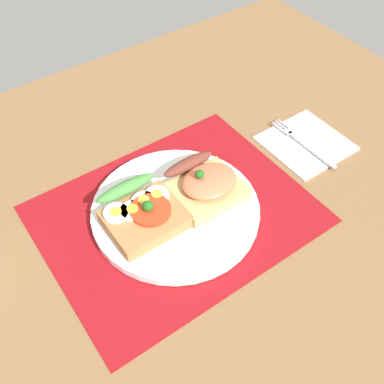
# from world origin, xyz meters

# --- Properties ---
(ground_plane) EXTENTS (1.20, 0.90, 0.03)m
(ground_plane) POSITION_xyz_m (0.00, 0.00, -0.02)
(ground_plane) COLOR brown
(placemat) EXTENTS (0.39, 0.31, 0.00)m
(placemat) POSITION_xyz_m (0.00, 0.00, 0.00)
(placemat) COLOR maroon
(placemat) RESTS_ON ground_plane
(plate) EXTENTS (0.25, 0.25, 0.01)m
(plate) POSITION_xyz_m (0.00, 0.00, 0.01)
(plate) COLOR white
(plate) RESTS_ON placemat
(sandwich_egg_tomato) EXTENTS (0.11, 0.10, 0.04)m
(sandwich_egg_tomato) POSITION_xyz_m (-0.05, 0.01, 0.03)
(sandwich_egg_tomato) COLOR #9A6B3D
(sandwich_egg_tomato) RESTS_ON plate
(sandwich_salmon) EXTENTS (0.10, 0.10, 0.05)m
(sandwich_salmon) POSITION_xyz_m (0.05, -0.00, 0.03)
(sandwich_salmon) COLOR tan
(sandwich_salmon) RESTS_ON plate
(napkin) EXTENTS (0.13, 0.13, 0.01)m
(napkin) POSITION_xyz_m (0.27, 0.00, 0.00)
(napkin) COLOR white
(napkin) RESTS_ON ground_plane
(fork) EXTENTS (0.02, 0.14, 0.00)m
(fork) POSITION_xyz_m (0.26, 0.00, 0.01)
(fork) COLOR #B7B7BC
(fork) RESTS_ON napkin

